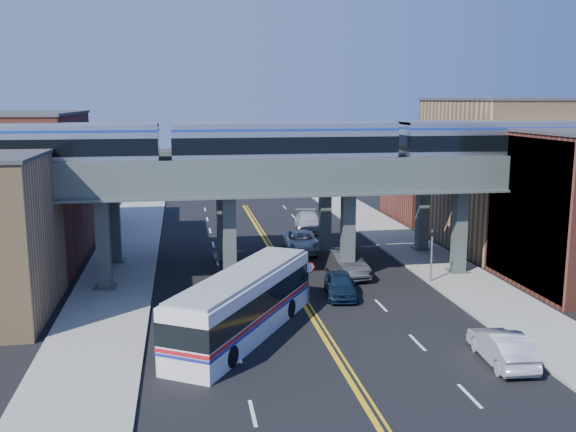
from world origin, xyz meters
name	(u,v)px	position (x,y,z in m)	size (l,w,h in m)	color
ground	(314,321)	(0.00, 0.00, 0.00)	(120.00, 120.00, 0.00)	black
sidewalk_west	(117,280)	(-11.50, 10.00, 0.08)	(5.00, 70.00, 0.16)	gray
sidewalk_east	(439,266)	(11.50, 10.00, 0.08)	(5.00, 70.00, 0.16)	gray
building_west_b	(23,191)	(-18.50, 16.00, 5.50)	(8.00, 14.00, 11.00)	brown
building_west_c	(57,187)	(-18.50, 29.00, 4.00)	(8.00, 10.00, 8.00)	#A38154
building_east_b	(494,174)	(18.50, 16.00, 6.00)	(8.00, 14.00, 12.00)	#A38154
building_east_c	(433,175)	(18.50, 29.00, 4.50)	(8.00, 10.00, 9.00)	brown
mural_panel	(525,216)	(14.55, 4.00, 4.75)	(0.10, 9.50, 9.50)	teal
elevated_viaduct_near	(290,186)	(0.00, 8.00, 6.47)	(52.00, 3.60, 7.40)	#444F4D
elevated_viaduct_far	(274,174)	(0.00, 15.00, 6.47)	(52.00, 3.60, 7.40)	#444F4D
transit_train	(285,145)	(-0.31, 8.00, 9.18)	(44.93, 2.81, 3.28)	black
stop_sign	(309,276)	(0.30, 3.00, 1.76)	(0.76, 0.09, 2.63)	slate
traffic_signal	(432,250)	(9.20, 6.00, 2.30)	(0.15, 0.18, 4.10)	slate
transit_bus	(243,305)	(-4.02, -1.45, 1.63)	(8.69, 11.98, 3.18)	silver
car_lane_a	(340,285)	(2.55, 4.18, 0.76)	(1.79, 4.45, 1.52)	#0E1E35
car_lane_b	(345,263)	(4.05, 8.87, 0.89)	(1.89, 5.42, 1.79)	#2B2C2E
car_lane_c	(301,241)	(2.42, 16.60, 0.78)	(2.60, 5.63, 1.57)	silver
car_lane_d	(308,221)	(4.64, 24.80, 0.83)	(2.32, 5.71, 1.66)	#AFAFB4
car_parked_curb	(502,347)	(7.44, -7.02, 0.78)	(1.65, 4.74, 1.56)	#B8B7BC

